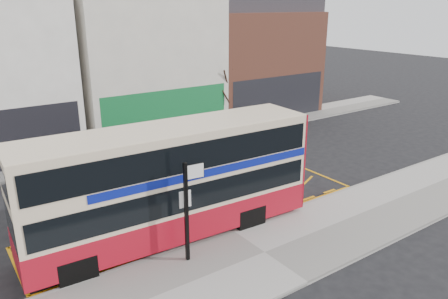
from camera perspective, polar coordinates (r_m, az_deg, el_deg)
ground at (r=16.75m, az=0.16°, el=-10.29°), size 120.00×120.00×0.00m
pavement at (r=15.15m, az=5.32°, el=-13.43°), size 40.00×4.00×0.15m
kerb at (r=16.44m, az=0.93°, el=-10.57°), size 40.00×0.15×0.15m
far_pavement at (r=25.77m, az=-14.06°, el=-0.13°), size 50.00×3.00×0.15m
road_markings at (r=17.93m, az=-2.81°, el=-8.24°), size 14.00×3.40×0.01m
terrace_green_shop at (r=29.66m, az=-11.31°, el=12.37°), size 9.00×8.01×11.30m
terrace_right at (r=34.34m, az=2.90°, el=12.65°), size 9.00×8.01×10.30m
double_decker_bus at (r=15.39m, az=-6.84°, el=-4.14°), size 10.46×2.86×4.14m
bus_stop_post at (r=13.78m, az=-4.73°, el=-7.02°), size 0.83×0.19×3.36m
car_grey at (r=24.13m, az=-14.16°, el=0.16°), size 4.48×2.35×1.40m
car_white at (r=28.57m, az=6.37°, el=3.38°), size 4.83×2.59×1.33m
street_tree_right at (r=28.99m, az=-0.63°, el=9.53°), size 2.41×2.41×5.20m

